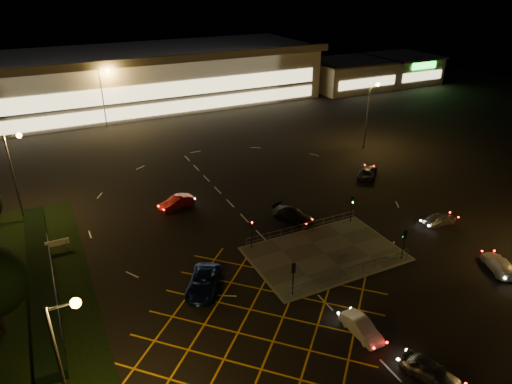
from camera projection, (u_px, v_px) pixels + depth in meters
name	position (u px, v px, depth m)	size (l,w,h in m)	color
ground	(297.00, 249.00, 45.20)	(180.00, 180.00, 0.00)	black
pedestrian_island	(325.00, 254.00, 44.35)	(14.00, 9.00, 0.12)	#4C4944
hedge	(41.00, 274.00, 40.68)	(2.00, 26.00, 1.00)	black
supermarket	(142.00, 77.00, 92.82)	(72.00, 26.50, 10.50)	beige
retail_unit_a	(349.00, 74.00, 105.57)	(18.80, 14.80, 6.35)	beige
retail_unit_b	(402.00, 68.00, 111.90)	(14.80, 14.80, 6.35)	beige
streetlight_sw	(67.00, 356.00, 24.08)	(1.78, 0.56, 10.03)	slate
streetlight_nw	(16.00, 166.00, 47.48)	(1.78, 0.56, 10.03)	slate
streetlight_ne	(370.00, 106.00, 68.15)	(1.78, 0.56, 10.03)	slate
streetlight_far_left	(104.00, 90.00, 77.23)	(1.78, 0.56, 10.03)	slate
streetlight_far_right	(300.00, 68.00, 94.72)	(1.78, 0.56, 10.03)	slate
signal_sw	(293.00, 273.00, 37.74)	(0.28, 0.30, 3.15)	black
signal_se	(404.00, 239.00, 42.50)	(0.28, 0.30, 3.15)	black
signal_nw	(252.00, 228.00, 44.18)	(0.28, 0.30, 3.15)	black
signal_ne	(352.00, 203.00, 48.94)	(0.28, 0.30, 3.15)	black
car_near_silver	(431.00, 371.00, 30.60)	(1.63, 4.05, 1.38)	#9B9EA2
car_queue_white	(362.00, 328.00, 34.39)	(1.35, 3.86, 1.27)	#B8B8B8
car_left_blue	(203.00, 282.00, 39.17)	(2.47, 5.36, 1.49)	#0C1E4B
car_far_dkgrey	(293.00, 216.00, 49.90)	(2.00, 4.92, 1.43)	black
car_right_silver	(440.00, 219.00, 49.33)	(1.53, 3.81, 1.30)	silver
car_circ_red	(177.00, 202.00, 52.82)	(1.47, 4.21, 1.39)	#97110B
car_east_grey	(367.00, 172.00, 60.94)	(2.19, 4.76, 1.32)	black
car_approach_white	(499.00, 264.00, 41.80)	(1.77, 4.35, 1.26)	#BBBBBB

